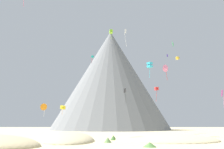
% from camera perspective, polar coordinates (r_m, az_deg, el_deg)
% --- Properties ---
extents(dune_foreground_left, '(18.38, 29.11, 3.48)m').
position_cam_1_polar(dune_foreground_left, '(53.14, -11.29, -15.48)').
color(dune_foreground_left, '#CCBA8E').
rests_on(dune_foreground_left, ground_plane).
extents(dune_foreground_right, '(25.75, 24.26, 2.42)m').
position_cam_1_polar(dune_foreground_right, '(52.43, 13.29, -15.45)').
color(dune_foreground_right, beige).
rests_on(dune_foreground_right, ground_plane).
extents(bush_near_right, '(2.04, 2.04, 0.93)m').
position_cam_1_polar(bush_near_right, '(44.53, -0.80, -15.83)').
color(bush_near_right, '#668C4C').
rests_on(bush_near_right, ground_plane).
extents(bush_scatter_east, '(2.15, 2.15, 0.73)m').
position_cam_1_polar(bush_scatter_east, '(36.61, 9.54, -16.66)').
color(bush_scatter_east, '#568442').
rests_on(bush_scatter_east, ground_plane).
extents(bush_far_left, '(1.73, 1.73, 1.01)m').
position_cam_1_polar(bush_far_left, '(50.99, 0.63, -15.29)').
color(bush_far_left, '#477238').
rests_on(bush_far_left, ground_plane).
extents(bush_ridge_crest, '(2.20, 2.20, 0.73)m').
position_cam_1_polar(bush_ridge_crest, '(48.74, 8.19, -15.49)').
color(bush_ridge_crest, '#386633').
rests_on(bush_ridge_crest, ground_plane).
extents(bush_far_right, '(2.39, 2.39, 0.43)m').
position_cam_1_polar(bush_far_right, '(41.46, -12.88, -16.17)').
color(bush_far_right, '#477238').
rests_on(bush_far_right, ground_plane).
extents(rock_massif, '(92.72, 92.72, 59.80)m').
position_cam_1_polar(rock_massif, '(139.31, -0.35, -2.17)').
color(rock_massif, slate).
rests_on(rock_massif, ground_plane).
extents(kite_gold_high, '(1.46, 1.46, 1.06)m').
position_cam_1_polar(kite_gold_high, '(97.56, 16.07, 3.92)').
color(kite_gold_high, gold).
extents(kite_indigo_high, '(0.66, 0.53, 1.11)m').
position_cam_1_polar(kite_indigo_high, '(99.28, 13.71, 4.57)').
color(kite_indigo_high, '#5138B2').
extents(kite_black_low, '(0.83, 0.99, 4.97)m').
position_cam_1_polar(kite_black_low, '(75.29, 3.45, -4.36)').
color(kite_black_low, black).
extents(kite_magenta_low, '(0.51, 0.73, 4.10)m').
position_cam_1_polar(kite_magenta_low, '(60.55, 25.81, -4.65)').
color(kite_magenta_low, '#D1339E').
extents(kite_green_high, '(1.10, 2.22, 2.16)m').
position_cam_1_polar(kite_green_high, '(82.16, 15.06, 7.25)').
color(kite_green_high, green).
extents(kite_teal_high, '(0.98, 0.96, 3.10)m').
position_cam_1_polar(kite_teal_high, '(87.01, -4.60, 4.36)').
color(kite_teal_high, teal).
extents(kite_red_mid, '(1.43, 1.42, 5.00)m').
position_cam_1_polar(kite_red_mid, '(82.92, 11.16, -3.48)').
color(kite_red_mid, red).
extents(kite_lime_high, '(1.53, 1.61, 4.47)m').
position_cam_1_polar(kite_lime_high, '(100.21, 0.00, 10.51)').
color(kite_lime_high, '#8CD133').
extents(kite_cyan_mid, '(1.85, 1.85, 4.70)m').
position_cam_1_polar(kite_cyan_mid, '(69.36, 9.51, 2.34)').
color(kite_cyan_mid, '#33BCDB').
extents(kite_orange_low, '(1.67, 1.29, 3.29)m').
position_cam_1_polar(kite_orange_low, '(62.90, -16.23, -7.70)').
color(kite_orange_low, orange).
extents(kite_yellow_low, '(1.89, 1.88, 3.31)m').
position_cam_1_polar(kite_yellow_low, '(81.08, -11.74, -7.94)').
color(kite_yellow_low, yellow).
extents(kite_pink_mid, '(2.10, 1.55, 4.58)m').
position_cam_1_polar(kite_pink_mid, '(67.93, 13.33, 1.50)').
color(kite_pink_mid, pink).
extents(kite_white_high, '(0.66, 0.46, 5.45)m').
position_cam_1_polar(kite_white_high, '(69.10, 3.57, 9.77)').
color(kite_white_high, white).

